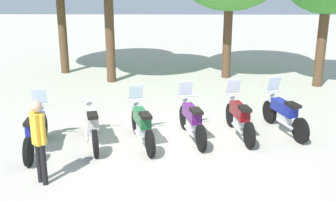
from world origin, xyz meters
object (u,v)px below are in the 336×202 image
motorcycle_2 (142,124)px  motorcycle_4 (239,117)px  motorcycle_3 (192,119)px  motorcycle_1 (92,124)px  person_0 (39,136)px  motorcycle_0 (36,130)px  motorcycle_5 (284,113)px

motorcycle_2 → motorcycle_4: same height
motorcycle_3 → motorcycle_1: bearing=85.2°
motorcycle_3 → person_0: (-3.05, -2.44, 0.50)m
motorcycle_2 → motorcycle_3: (1.24, 0.36, 0.00)m
motorcycle_2 → person_0: person_0 is taller
motorcycle_0 → motorcycle_3: bearing=-83.7°
motorcycle_0 → motorcycle_3: size_ratio=1.02×
person_0 → motorcycle_1: bearing=24.6°
motorcycle_1 → motorcycle_4: size_ratio=0.98×
motorcycle_0 → motorcycle_1: motorcycle_0 is taller
motorcycle_0 → motorcycle_5: bearing=-83.9°
motorcycle_2 → motorcycle_5: (3.70, 0.90, 0.00)m
person_0 → motorcycle_4: bearing=-17.7°
motorcycle_0 → person_0: size_ratio=1.27×
motorcycle_5 → person_0: (-5.52, -2.98, 0.50)m
motorcycle_1 → motorcycle_5: (4.93, 0.93, 0.01)m
motorcycle_5 → motorcycle_1: bearing=84.4°
motorcycle_2 → motorcycle_4: size_ratio=0.97×
motorcycle_4 → person_0: 5.07m
motorcycle_2 → motorcycle_5: bearing=-94.0°
motorcycle_0 → motorcycle_1: 1.31m
motorcycle_1 → motorcycle_3: (2.47, 0.40, 0.01)m
motorcycle_2 → motorcycle_5: size_ratio=0.99×
motorcycle_2 → motorcycle_5: same height
motorcycle_3 → motorcycle_4: size_ratio=0.99×
motorcycle_0 → motorcycle_5: (6.16, 1.38, 0.00)m
motorcycle_4 → person_0: bearing=112.7°
motorcycle_2 → motorcycle_3: 1.29m
motorcycle_0 → motorcycle_3: (3.70, 0.84, 0.00)m
motorcycle_3 → motorcycle_4: same height
motorcycle_0 → motorcycle_4: same height
motorcycle_2 → motorcycle_1: bearing=73.8°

